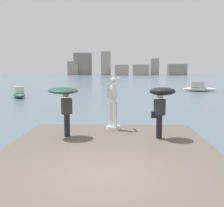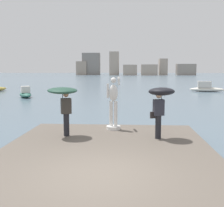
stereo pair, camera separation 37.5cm
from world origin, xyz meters
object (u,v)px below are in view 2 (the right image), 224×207
at_px(boat_far, 25,94).
at_px(onlooker_right, 161,98).
at_px(statue_white_figure, 113,106).
at_px(onlooker_left, 63,96).
at_px(boat_mid, 206,88).

bearing_deg(boat_far, onlooker_right, -56.84).
bearing_deg(statue_white_figure, boat_far, 121.12).
distance_m(onlooker_left, onlooker_right, 3.69).
relative_size(onlooker_left, onlooker_right, 0.99).
relative_size(onlooker_right, boat_mid, 0.42).
distance_m(onlooker_left, boat_mid, 30.76).
height_order(statue_white_figure, boat_far, statue_white_figure).
xyz_separation_m(statue_white_figure, boat_mid, (11.04, 26.52, -0.92)).
bearing_deg(onlooker_right, boat_far, 123.16).
bearing_deg(boat_far, onlooker_left, -65.24).
distance_m(boat_mid, boat_far, 23.39).
bearing_deg(boat_mid, statue_white_figure, -112.60).
xyz_separation_m(onlooker_left, onlooker_right, (3.69, -0.13, -0.02)).
distance_m(onlooker_right, boat_mid, 29.53).
relative_size(statue_white_figure, onlooker_right, 1.18).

